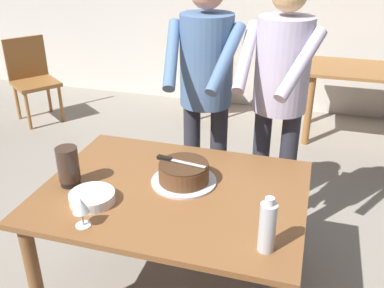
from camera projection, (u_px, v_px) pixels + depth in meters
main_dining_table at (174, 208)px, 2.23m from camera, size 1.32×0.99×0.75m
cake_on_platter at (184, 174)px, 2.22m from camera, size 0.34×0.34×0.11m
cake_knife at (171, 160)px, 2.22m from camera, size 0.27×0.06×0.02m
plate_stack at (92, 198)px, 2.07m from camera, size 0.22×0.22×0.05m
wine_glass_near at (81, 206)px, 1.87m from camera, size 0.08×0.08×0.14m
water_bottle at (267, 226)px, 1.72m from camera, size 0.07×0.07×0.25m
hurricane_lamp at (68, 166)px, 2.18m from camera, size 0.11×0.11×0.21m
person_cutting_cake at (206, 85)px, 2.65m from camera, size 0.47×0.55×1.72m
person_standing_beside at (280, 90)px, 2.56m from camera, size 0.47×0.58×1.72m
background_table at (357, 84)px, 4.24m from camera, size 1.00×0.70×0.74m
background_chair_0 at (210, 74)px, 4.82m from camera, size 0.60×0.60×0.90m
background_chair_1 at (32, 76)px, 4.75m from camera, size 0.61×0.61×0.90m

